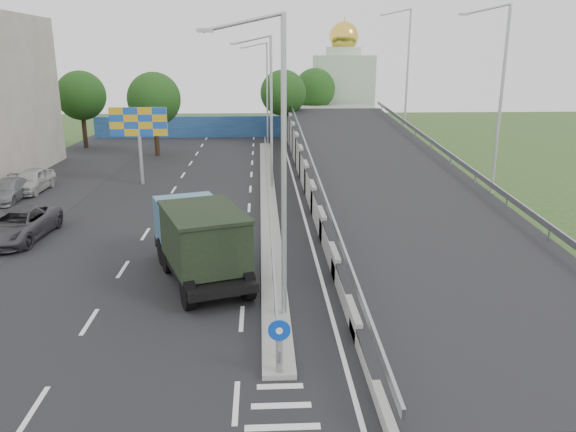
{
  "coord_description": "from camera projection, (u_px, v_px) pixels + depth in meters",
  "views": [
    {
      "loc": [
        -0.45,
        -12.09,
        8.96
      ],
      "look_at": [
        0.71,
        11.49,
        2.2
      ],
      "focal_mm": 35.0,
      "sensor_mm": 36.0,
      "label": 1
    }
  ],
  "objects": [
    {
      "name": "median",
      "position": [
        268.0,
        195.0,
        37.12
      ],
      "size": [
        1.0,
        44.0,
        0.2
      ],
      "primitive_type": "cube",
      "color": "gray",
      "rests_on": "ground"
    },
    {
      "name": "lamp_post_near",
      "position": [
        278.0,
        156.0,
        18.27
      ],
      "size": [
        2.74,
        0.18,
        10.08
      ],
      "color": "#B2B5B7",
      "rests_on": "median"
    },
    {
      "name": "lamp_post_far",
      "position": [
        265.0,
        88.0,
        56.67
      ],
      "size": [
        2.74,
        0.18,
        10.08
      ],
      "color": "#B2B5B7",
      "rests_on": "median"
    },
    {
      "name": "parked_car_e",
      "position": [
        31.0,
        180.0,
        38.1
      ],
      "size": [
        2.03,
        4.74,
        1.6
      ],
      "primitive_type": "imported",
      "rotation": [
        0.0,
        0.0,
        -0.03
      ],
      "color": "#A8A9A5",
      "rests_on": "ground"
    },
    {
      "name": "parked_car_c",
      "position": [
        18.0,
        225.0,
        28.15
      ],
      "size": [
        2.97,
        5.75,
        1.55
      ],
      "primitive_type": "imported",
      "rotation": [
        0.0,
        0.0,
        -0.07
      ],
      "color": "#3C3B41",
      "rests_on": "ground"
    },
    {
      "name": "road_surface",
      "position": [
        218.0,
        213.0,
        33.16
      ],
      "size": [
        26.0,
        90.0,
        0.04
      ],
      "primitive_type": "cube",
      "color": "black",
      "rests_on": "ground"
    },
    {
      "name": "lamp_post_mid",
      "position": [
        268.0,
        105.0,
        37.47
      ],
      "size": [
        2.74,
        0.18,
        10.08
      ],
      "color": "#B2B5B7",
      "rests_on": "median"
    },
    {
      "name": "dump_truck",
      "position": [
        199.0,
        238.0,
        23.03
      ],
      "size": [
        4.82,
        7.65,
        3.17
      ],
      "rotation": [
        0.0,
        0.0,
        0.34
      ],
      "color": "black",
      "rests_on": "ground"
    },
    {
      "name": "tree_ramp_far",
      "position": [
        315.0,
        89.0,
        65.77
      ],
      "size": [
        4.8,
        4.8,
        7.6
      ],
      "color": "black",
      "rests_on": "ground"
    },
    {
      "name": "sign_bollard",
      "position": [
        279.0,
        346.0,
        15.9
      ],
      "size": [
        0.64,
        0.23,
        1.67
      ],
      "color": "black",
      "rests_on": "median"
    },
    {
      "name": "tree_left_mid",
      "position": [
        154.0,
        99.0,
        50.61
      ],
      "size": [
        4.8,
        4.8,
        7.6
      ],
      "color": "black",
      "rests_on": "ground"
    },
    {
      "name": "blue_wall",
      "position": [
        229.0,
        127.0,
        63.51
      ],
      "size": [
        30.0,
        0.5,
        2.4
      ],
      "primitive_type": "cube",
      "color": "navy",
      "rests_on": "ground"
    },
    {
      "name": "ground",
      "position": [
        282.0,
        426.0,
        14.1
      ],
      "size": [
        160.0,
        160.0,
        0.0
      ],
      "primitive_type": "plane",
      "color": "#2D4C1E",
      "rests_on": "ground"
    },
    {
      "name": "overpass_ramp",
      "position": [
        381.0,
        169.0,
        37.02
      ],
      "size": [
        10.0,
        50.0,
        3.5
      ],
      "color": "gray",
      "rests_on": "ground"
    },
    {
      "name": "median_guardrail",
      "position": [
        268.0,
        185.0,
        36.94
      ],
      "size": [
        0.09,
        44.0,
        0.71
      ],
      "color": "gray",
      "rests_on": "median"
    },
    {
      "name": "parked_car_d",
      "position": [
        8.0,
        190.0,
        35.79
      ],
      "size": [
        1.98,
        4.73,
        1.37
      ],
      "primitive_type": "imported",
      "rotation": [
        0.0,
        0.0,
        0.01
      ],
      "color": "gray",
      "rests_on": "ground"
    },
    {
      "name": "tree_left_far",
      "position": [
        81.0,
        96.0,
        55.03
      ],
      "size": [
        4.8,
        4.8,
        7.6
      ],
      "color": "black",
      "rests_on": "ground"
    },
    {
      "name": "billboard",
      "position": [
        139.0,
        126.0,
        39.41
      ],
      "size": [
        4.0,
        0.24,
        5.5
      ],
      "color": "#B2B5B7",
      "rests_on": "ground"
    },
    {
      "name": "tree_median_far",
      "position": [
        283.0,
        93.0,
        58.86
      ],
      "size": [
        4.8,
        4.8,
        7.6
      ],
      "color": "black",
      "rests_on": "ground"
    },
    {
      "name": "church",
      "position": [
        343.0,
        86.0,
        70.72
      ],
      "size": [
        7.0,
        7.0,
        13.8
      ],
      "color": "#B2CCAD",
      "rests_on": "ground"
    }
  ]
}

